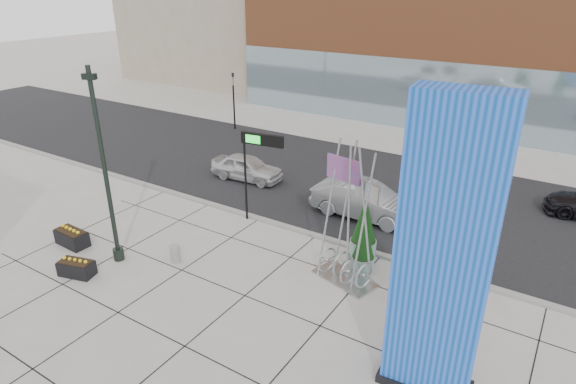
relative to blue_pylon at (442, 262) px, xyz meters
The scene contains 18 objects.
ground 8.67m from the blue_pylon, 168.04° to the left, with size 160.00×160.00×0.00m, color #9E9991.
street_asphalt 14.39m from the blue_pylon, 123.11° to the left, with size 80.00×12.00×0.02m, color black.
curb_edge 10.17m from the blue_pylon, 143.48° to the left, with size 80.00×0.30×0.12m, color gray.
tower_podium 29.39m from the blue_pylon, 102.93° to the left, with size 34.00×10.00×11.00m, color #A65830.
tower_glass_front 24.73m from the blue_pylon, 105.42° to the left, with size 34.00×0.60×5.00m, color #8CA5B2.
blue_pylon is the anchor object (origin of this frame).
lamp_post 12.24m from the blue_pylon, behind, with size 0.51×0.41×7.53m.
public_art_sculpture 5.84m from the blue_pylon, 140.11° to the left, with size 2.56×1.75×5.32m.
concrete_bollard 10.82m from the blue_pylon, behind, with size 0.38×0.38×0.73m, color gray.
overhead_street_sign 10.81m from the blue_pylon, 150.00° to the left, with size 1.97×0.45×4.17m.
round_planter_east 5.84m from the blue_pylon, 96.22° to the left, with size 1.12×1.12×2.79m.
round_planter_mid 7.19m from the blue_pylon, 128.83° to the left, with size 1.05×1.05×2.62m.
round_planter_west 6.37m from the blue_pylon, 131.46° to the left, with size 0.88×0.88×2.20m.
box_planter_north 15.18m from the blue_pylon, behind, with size 1.48×0.78×0.80m.
box_planter_south 13.25m from the blue_pylon, behind, with size 1.42×0.97×0.71m.
car_white_west 16.21m from the blue_pylon, 144.44° to the left, with size 1.62×4.04×1.38m, color silver.
car_silver_mid 10.54m from the blue_pylon, 123.31° to the left, with size 1.75×5.01×1.65m, color #95979C.
traffic_signal 25.71m from the blue_pylon, 139.68° to the left, with size 0.15×0.18×4.10m.
Camera 1 is at (9.72, -11.92, 10.13)m, focal length 30.00 mm.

